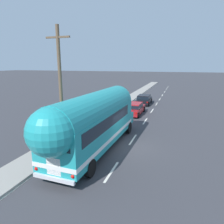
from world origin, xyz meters
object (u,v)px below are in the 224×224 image
object	(u,v)px
painted_bus	(93,120)
car_lead	(134,108)
utility_pole	(61,87)
car_second	(144,99)

from	to	relation	value
painted_bus	car_lead	bearing A→B (deg)	89.12
utility_pole	car_second	size ratio (longest dim) A/B	1.76
utility_pole	painted_bus	world-z (taller)	utility_pole
utility_pole	car_second	distance (m)	18.96
utility_pole	car_second	world-z (taller)	utility_pole
utility_pole	painted_bus	bearing A→B (deg)	-7.53
painted_bus	car_lead	size ratio (longest dim) A/B	2.51
painted_bus	car_second	size ratio (longest dim) A/B	2.52
utility_pole	car_lead	size ratio (longest dim) A/B	1.75
painted_bus	car_lead	world-z (taller)	painted_bus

